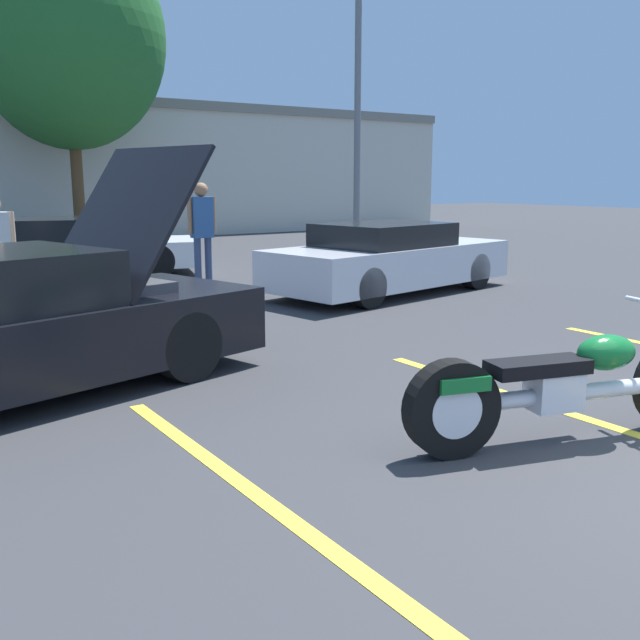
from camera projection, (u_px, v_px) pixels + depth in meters
parking_stripe_foreground at (331, 550)px, 3.62m from camera, size 0.12×5.69×0.01m
far_building at (6, 164)px, 22.14m from camera, size 32.00×4.20×4.40m
light_pole at (360, 87)px, 19.23m from camera, size 1.21×0.28×7.87m
tree_background at (68, 37)px, 19.07m from camera, size 5.15×5.15×8.58m
motorcycle at (569, 387)px, 5.07m from camera, size 2.52×0.97×0.97m
parked_car_right_row at (389, 259)px, 11.78m from camera, size 4.70×2.50×1.16m
parked_car_mid_row at (82, 248)px, 13.94m from camera, size 4.65×3.01×1.13m
spectator_by_show_car at (119, 239)px, 9.27m from camera, size 0.52×0.24×1.83m
spectator_midground at (202, 225)px, 12.18m from camera, size 0.52×0.24×1.81m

